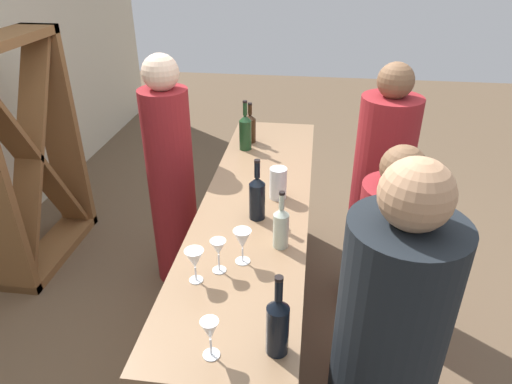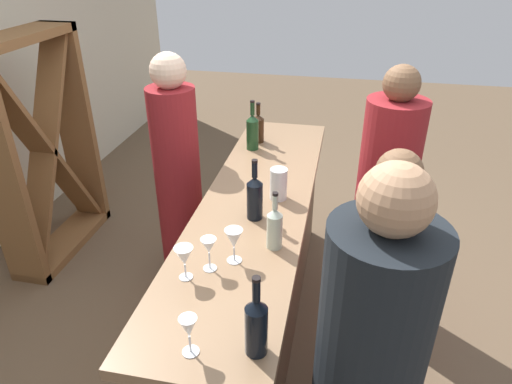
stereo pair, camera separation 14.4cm
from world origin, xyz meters
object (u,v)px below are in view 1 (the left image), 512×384
(wine_bottle_second_right_olive_green, at_px, (245,131))
(wine_glass_far_left, at_px, (195,260))
(person_center_guest, at_px, (377,204))
(wine_glass_near_left, at_px, (242,240))
(person_server_behind, at_px, (172,183))
(person_right_guest, at_px, (382,373))
(wine_rack, at_px, (29,158))
(wine_bottle_center_near_black, at_px, (257,197))
(wine_bottle_leftmost_near_black, at_px, (278,324))
(wine_glass_near_right, at_px, (218,249))
(wine_bottle_rightmost_amber_brown, at_px, (250,127))
(person_left_guest, at_px, (382,289))
(wine_bottle_second_left_clear_pale, at_px, (281,226))
(water_pitcher, at_px, (278,183))
(wine_glass_near_center, at_px, (210,332))

(wine_bottle_second_right_olive_green, bearing_deg, wine_glass_far_left, -179.97)
(wine_bottle_second_right_olive_green, height_order, person_center_guest, person_center_guest)
(wine_glass_near_left, height_order, person_server_behind, person_server_behind)
(wine_glass_near_left, distance_m, person_right_guest, 0.73)
(person_center_guest, bearing_deg, person_server_behind, -7.98)
(wine_rack, relative_size, wine_bottle_center_near_black, 5.13)
(wine_bottle_leftmost_near_black, bearing_deg, person_server_behind, 29.41)
(wine_bottle_second_right_olive_green, relative_size, wine_glass_near_right, 2.17)
(wine_bottle_rightmost_amber_brown, relative_size, person_center_guest, 0.17)
(person_left_guest, bearing_deg, wine_bottle_second_right_olive_green, -44.04)
(wine_bottle_rightmost_amber_brown, relative_size, person_server_behind, 0.17)
(person_center_guest, bearing_deg, wine_rack, -8.87)
(wine_bottle_center_near_black, height_order, wine_glass_near_left, wine_bottle_center_near_black)
(wine_bottle_rightmost_amber_brown, distance_m, wine_glass_near_left, 1.32)
(wine_bottle_second_left_clear_pale, distance_m, person_center_guest, 0.97)
(water_pitcher, bearing_deg, person_right_guest, -153.15)
(wine_glass_far_left, bearing_deg, wine_bottle_center_near_black, -19.93)
(wine_glass_far_left, height_order, person_left_guest, person_left_guest)
(wine_rack, distance_m, wine_glass_near_right, 1.97)
(wine_glass_near_left, xyz_separation_m, wine_glass_far_left, (-0.15, 0.17, -0.01))
(wine_rack, relative_size, wine_glass_near_right, 10.72)
(person_right_guest, bearing_deg, person_center_guest, -78.11)
(person_left_guest, relative_size, person_server_behind, 0.89)
(person_server_behind, bearing_deg, person_right_guest, -60.87)
(wine_glass_far_left, bearing_deg, wine_bottle_second_right_olive_green, 0.03)
(water_pitcher, height_order, person_server_behind, person_server_behind)
(wine_glass_far_left, height_order, person_center_guest, person_center_guest)
(wine_bottle_center_near_black, xyz_separation_m, water_pitcher, (0.21, -0.08, -0.03))
(wine_bottle_rightmost_amber_brown, height_order, person_server_behind, person_server_behind)
(wine_glass_near_left, distance_m, wine_glass_near_center, 0.51)
(wine_bottle_second_left_clear_pale, bearing_deg, person_center_guest, -34.71)
(wine_bottle_rightmost_amber_brown, bearing_deg, person_server_behind, 125.21)
(wine_bottle_second_left_clear_pale, xyz_separation_m, person_server_behind, (0.85, 0.78, -0.28))
(wine_glass_near_left, height_order, person_center_guest, person_center_guest)
(wine_bottle_leftmost_near_black, distance_m, person_right_guest, 0.50)
(wine_rack, height_order, water_pitcher, wine_rack)
(person_right_guest, bearing_deg, wine_bottle_leftmost_near_black, 32.63)
(wine_bottle_second_left_clear_pale, xyz_separation_m, wine_glass_near_left, (-0.14, 0.15, 0.01))
(wine_bottle_second_left_clear_pale, bearing_deg, person_right_guest, -139.55)
(water_pitcher, height_order, person_right_guest, person_right_guest)
(person_server_behind, bearing_deg, water_pitcher, -42.08)
(person_center_guest, xyz_separation_m, person_right_guest, (-1.25, 0.11, 0.00))
(wine_bottle_leftmost_near_black, xyz_separation_m, person_right_guest, (0.11, -0.38, -0.30))
(wine_bottle_second_left_clear_pale, relative_size, wine_glass_far_left, 1.87)
(wine_bottle_second_right_olive_green, relative_size, person_center_guest, 0.21)
(wine_bottle_second_left_clear_pale, distance_m, wine_bottle_second_right_olive_green, 1.10)
(person_right_guest, bearing_deg, wine_glass_far_left, 0.97)
(wine_bottle_leftmost_near_black, height_order, wine_glass_near_right, wine_bottle_leftmost_near_black)
(water_pitcher, xyz_separation_m, person_left_guest, (-0.35, -0.55, -0.36))
(wine_bottle_second_left_clear_pale, distance_m, wine_glass_near_right, 0.32)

